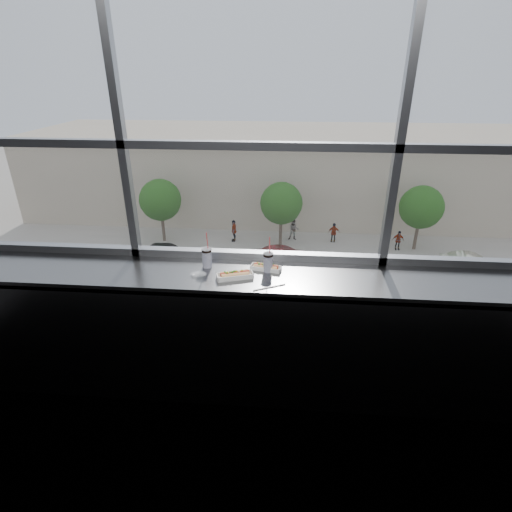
# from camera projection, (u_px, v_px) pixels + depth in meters

# --- Properties ---
(wall_back_lower) EXTENTS (6.00, 0.00, 6.00)m
(wall_back_lower) POSITION_uv_depth(u_px,v_px,m) (257.00, 315.00, 3.49)
(wall_back_lower) COLOR black
(wall_back_lower) RESTS_ON ground
(window_glass) EXTENTS (6.00, 0.00, 6.00)m
(window_glass) POSITION_uv_depth(u_px,v_px,m) (257.00, 101.00, 2.76)
(window_glass) COLOR silver
(window_glass) RESTS_ON ground
(window_mullions) EXTENTS (6.00, 0.08, 2.40)m
(window_mullions) POSITION_uv_depth(u_px,v_px,m) (257.00, 101.00, 2.75)
(window_mullions) COLOR gray
(window_mullions) RESTS_ON ground
(counter) EXTENTS (6.00, 0.55, 0.06)m
(counter) POSITION_uv_depth(u_px,v_px,m) (254.00, 277.00, 3.02)
(counter) COLOR slate
(counter) RESTS_ON ground
(counter_fascia) EXTENTS (6.00, 0.04, 1.04)m
(counter_fascia) POSITION_uv_depth(u_px,v_px,m) (251.00, 354.00, 3.01)
(counter_fascia) COLOR slate
(counter_fascia) RESTS_ON ground
(hotdog_tray_left) EXTENTS (0.28, 0.16, 0.07)m
(hotdog_tray_left) POSITION_uv_depth(u_px,v_px,m) (235.00, 275.00, 2.94)
(hotdog_tray_left) COLOR white
(hotdog_tray_left) RESTS_ON counter
(hotdog_tray_right) EXTENTS (0.25, 0.12, 0.06)m
(hotdog_tray_right) POSITION_uv_depth(u_px,v_px,m) (266.00, 267.00, 3.06)
(hotdog_tray_right) COLOR white
(hotdog_tray_right) RESTS_ON counter
(soda_cup_left) EXTENTS (0.08, 0.08, 0.30)m
(soda_cup_left) POSITION_uv_depth(u_px,v_px,m) (207.00, 257.00, 3.08)
(soda_cup_left) COLOR white
(soda_cup_left) RESTS_ON counter
(soda_cup_right) EXTENTS (0.08, 0.08, 0.29)m
(soda_cup_right) POSITION_uv_depth(u_px,v_px,m) (268.00, 261.00, 3.02)
(soda_cup_right) COLOR white
(soda_cup_right) RESTS_ON counter
(loose_straw) EXTENTS (0.22, 0.12, 0.01)m
(loose_straw) POSITION_uv_depth(u_px,v_px,m) (269.00, 287.00, 2.82)
(loose_straw) COLOR white
(loose_straw) RESTS_ON counter
(wrapper) EXTENTS (0.11, 0.08, 0.03)m
(wrapper) POSITION_uv_depth(u_px,v_px,m) (199.00, 274.00, 2.98)
(wrapper) COLOR silver
(wrapper) RESTS_ON counter
(plaza_ground) EXTENTS (120.00, 120.00, 0.00)m
(plaza_ground) POSITION_uv_depth(u_px,v_px,m) (286.00, 193.00, 47.63)
(plaza_ground) COLOR #A89F92
(plaza_ground) RESTS_ON ground
(plaza_near) EXTENTS (50.00, 14.00, 0.04)m
(plaza_near) POSITION_uv_depth(u_px,v_px,m) (272.00, 472.00, 14.72)
(plaza_near) COLOR #A89F92
(plaza_near) RESTS_ON plaza_ground
(street_asphalt) EXTENTS (80.00, 10.00, 0.06)m
(street_asphalt) POSITION_uv_depth(u_px,v_px,m) (281.00, 293.00, 26.43)
(street_asphalt) COLOR black
(street_asphalt) RESTS_ON plaza_ground
(far_sidewalk) EXTENTS (80.00, 6.00, 0.04)m
(far_sidewalk) POSITION_uv_depth(u_px,v_px,m) (284.00, 245.00, 33.65)
(far_sidewalk) COLOR #A89F92
(far_sidewalk) RESTS_ON plaza_ground
(far_building) EXTENTS (50.00, 14.00, 8.00)m
(far_building) POSITION_uv_depth(u_px,v_px,m) (287.00, 170.00, 40.96)
(far_building) COLOR #B8A78E
(far_building) RESTS_ON plaza_ground
(car_near_d) EXTENTS (3.19, 6.21, 1.98)m
(car_near_d) POSITION_uv_depth(u_px,v_px,m) (410.00, 319.00, 21.85)
(car_near_d) COLOR white
(car_near_d) RESTS_ON street_asphalt
(car_far_a) EXTENTS (2.77, 6.03, 1.97)m
(car_far_a) POSITION_uv_depth(u_px,v_px,m) (167.00, 250.00, 30.27)
(car_far_a) COLOR black
(car_far_a) RESTS_ON street_asphalt
(car_near_a) EXTENTS (3.49, 6.93, 2.22)m
(car_near_a) POSITION_uv_depth(u_px,v_px,m) (61.00, 301.00, 23.31)
(car_near_a) COLOR #8A8DA3
(car_near_a) RESTS_ON street_asphalt
(car_far_b) EXTENTS (2.75, 5.79, 1.88)m
(car_far_b) POSITION_uv_depth(u_px,v_px,m) (284.00, 254.00, 29.62)
(car_far_b) COLOR maroon
(car_far_b) RESTS_ON street_asphalt
(car_near_b) EXTENTS (2.57, 5.62, 1.84)m
(car_near_b) POSITION_uv_depth(u_px,v_px,m) (182.00, 310.00, 22.85)
(car_near_b) COLOR black
(car_near_b) RESTS_ON street_asphalt
(car_near_c) EXTENTS (2.78, 5.92, 1.93)m
(car_near_c) POSITION_uv_depth(u_px,v_px,m) (274.00, 313.00, 22.42)
(car_near_c) COLOR maroon
(car_near_c) RESTS_ON street_asphalt
(car_far_c) EXTENTS (3.07, 5.85, 1.86)m
(car_far_c) POSITION_uv_depth(u_px,v_px,m) (472.00, 261.00, 28.60)
(car_far_c) COLOR white
(car_far_c) RESTS_ON street_asphalt
(pedestrian_d) EXTENTS (0.87, 0.65, 1.95)m
(pedestrian_d) POSITION_uv_depth(u_px,v_px,m) (398.00, 238.00, 32.32)
(pedestrian_d) COLOR #66605B
(pedestrian_d) RESTS_ON far_sidewalk
(pedestrian_c) EXTENTS (0.91, 0.68, 2.05)m
(pedestrian_c) POSITION_uv_depth(u_px,v_px,m) (334.00, 231.00, 33.71)
(pedestrian_c) COLOR #66605B
(pedestrian_c) RESTS_ON far_sidewalk
(pedestrian_a) EXTENTS (0.76, 1.01, 2.27)m
(pedestrian_a) POSITION_uv_depth(u_px,v_px,m) (234.00, 229.00, 33.87)
(pedestrian_a) COLOR #66605B
(pedestrian_a) RESTS_ON far_sidewalk
(pedestrian_b) EXTENTS (0.98, 0.74, 2.21)m
(pedestrian_b) POSITION_uv_depth(u_px,v_px,m) (294.00, 228.00, 34.12)
(pedestrian_b) COLOR #66605B
(pedestrian_b) RESTS_ON far_sidewalk
(tree_left) EXTENTS (3.46, 3.46, 5.41)m
(tree_left) POSITION_uv_depth(u_px,v_px,m) (160.00, 200.00, 32.87)
(tree_left) COLOR #47382B
(tree_left) RESTS_ON far_sidewalk
(tree_center) EXTENTS (3.44, 3.44, 5.38)m
(tree_center) POSITION_uv_depth(u_px,v_px,m) (281.00, 203.00, 32.12)
(tree_center) COLOR #47382B
(tree_center) RESTS_ON far_sidewalk
(tree_right) EXTENTS (3.41, 3.41, 5.34)m
(tree_right) POSITION_uv_depth(u_px,v_px,m) (421.00, 207.00, 31.30)
(tree_right) COLOR #47382B
(tree_right) RESTS_ON far_sidewalk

